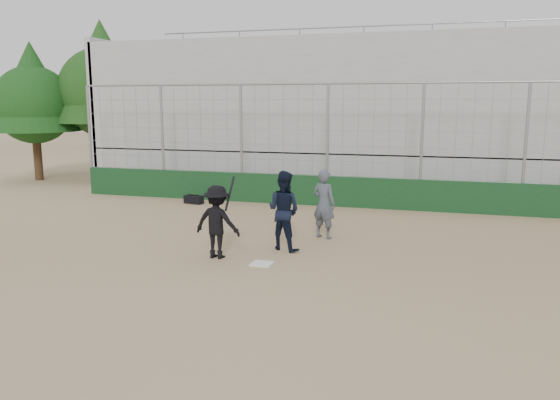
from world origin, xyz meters
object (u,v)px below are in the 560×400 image
(umpire, at_px, (324,207))
(equipment_bag, at_px, (194,199))
(batter_at_plate, at_px, (217,222))
(catcher_crouched, at_px, (284,224))

(umpire, xyz_separation_m, equipment_bag, (-5.22, 3.47, -0.65))
(batter_at_plate, bearing_deg, catcher_crouched, 39.83)
(catcher_crouched, relative_size, umpire, 0.79)
(equipment_bag, bearing_deg, batter_at_plate, -60.53)
(catcher_crouched, height_order, equipment_bag, catcher_crouched)
(batter_at_plate, relative_size, umpire, 1.13)
(umpire, distance_m, equipment_bag, 6.30)
(batter_at_plate, height_order, equipment_bag, batter_at_plate)
(catcher_crouched, xyz_separation_m, umpire, (0.67, 1.39, 0.16))
(batter_at_plate, distance_m, catcher_crouched, 1.61)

